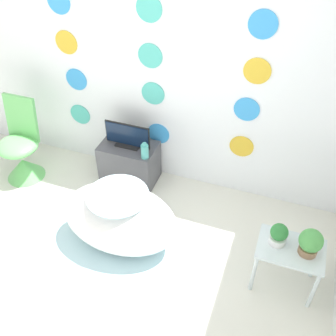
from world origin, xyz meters
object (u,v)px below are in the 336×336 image
at_px(bathtub, 120,218).
at_px(vase, 145,151).
at_px(potted_plant_right, 311,242).
at_px(tv, 127,136).
at_px(potted_plant_left, 279,234).
at_px(chair, 22,155).

height_order(bathtub, vase, vase).
height_order(bathtub, potted_plant_right, potted_plant_right).
distance_m(tv, potted_plant_right, 1.96).
bearing_deg(vase, potted_plant_right, -22.24).
distance_m(vase, potted_plant_left, 1.48).
xyz_separation_m(vase, potted_plant_left, (1.35, -0.62, 0.02)).
bearing_deg(tv, vase, -27.17).
bearing_deg(bathtub, chair, 160.76).
relative_size(chair, potted_plant_right, 3.92).
bearing_deg(potted_plant_left, potted_plant_right, -4.95).
relative_size(tv, potted_plant_right, 2.09).
xyz_separation_m(tv, vase, (0.23, -0.12, -0.03)).
xyz_separation_m(tv, potted_plant_left, (1.58, -0.74, -0.02)).
bearing_deg(tv, chair, -163.05).
bearing_deg(potted_plant_right, bathtub, -178.44).
bearing_deg(chair, potted_plant_right, -8.52).
height_order(bathtub, tv, tv).
relative_size(chair, vase, 5.20).
xyz_separation_m(bathtub, potted_plant_left, (1.30, 0.06, 0.24)).
relative_size(bathtub, tv, 2.19).
distance_m(chair, potted_plant_left, 2.71).
bearing_deg(potted_plant_right, potted_plant_left, 175.05).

